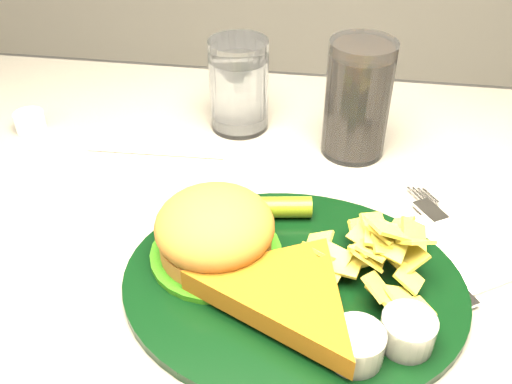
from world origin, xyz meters
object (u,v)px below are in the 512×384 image
Objects in this scene: fork_napkin at (431,255)px; water_glass at (239,85)px; dinner_plate at (294,260)px; cola_glass at (358,99)px.

water_glass is at bearing 103.12° from fork_napkin.
cola_glass is at bearing 79.15° from dinner_plate.
fork_napkin is at bearing 24.56° from dinner_plate.
fork_napkin is at bearing -66.75° from cola_glass.
water_glass is 0.17m from cola_glass.
fork_napkin is (0.09, -0.21, -0.07)m from cola_glass.
fork_napkin is (0.25, -0.25, -0.06)m from water_glass.
water_glass reaches higher than dinner_plate.
water_glass is at bearing 110.05° from dinner_plate.
cola_glass reaches higher than dinner_plate.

